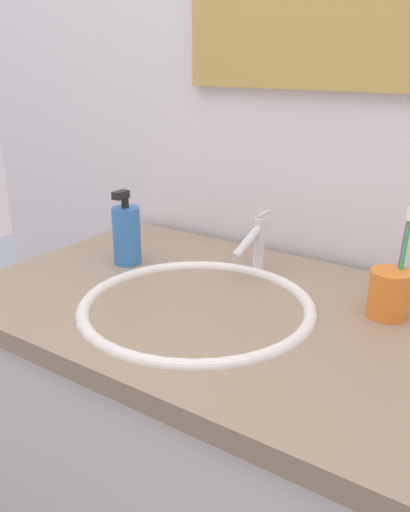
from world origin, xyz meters
name	(u,v)px	position (x,y,z in m)	size (l,w,h in m)	color
tiled_wall_back	(302,102)	(0.00, 0.35, 1.20)	(2.12, 0.04, 2.40)	silver
vanity_counter	(210,479)	(0.00, 0.00, 0.43)	(0.92, 0.62, 0.86)	silver
sink_basin	(196,324)	(0.00, -0.05, 0.83)	(0.44, 0.44, 0.11)	white
faucet	(255,243)	(0.00, 0.16, 0.93)	(0.02, 0.14, 0.13)	silver
toothbrush_cup	(389,294)	(0.30, 0.12, 0.90)	(0.07, 0.07, 0.09)	orange
toothbrush_green	(404,254)	(0.31, 0.13, 0.98)	(0.01, 0.03, 0.19)	green
toothbrush_purple	(402,253)	(0.30, 0.14, 0.97)	(0.01, 0.04, 0.19)	purple
soap_dispenser	(127,234)	(-0.26, 0.05, 0.93)	(0.06, 0.06, 0.16)	#3372BF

